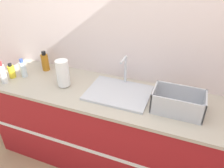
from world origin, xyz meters
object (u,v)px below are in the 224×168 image
(sink, at_px, (119,92))
(bottle_amber, at_px, (45,62))
(bottle_yellow, at_px, (12,71))
(bottle_clear, at_px, (23,69))
(dish_rack, at_px, (178,104))
(paper_towel_roll, at_px, (63,73))
(bottle_white_spray, at_px, (3,74))

(sink, height_order, bottle_amber, sink)
(bottle_yellow, bearing_deg, bottle_clear, 29.84)
(bottle_yellow, xyz_separation_m, bottle_clear, (0.10, 0.06, 0.02))
(dish_rack, height_order, bottle_yellow, dish_rack)
(bottle_clear, bearing_deg, bottle_yellow, -150.16)
(paper_towel_roll, height_order, bottle_yellow, paper_towel_roll)
(paper_towel_roll, relative_size, bottle_white_spray, 1.16)
(paper_towel_roll, bearing_deg, sink, 6.88)
(dish_rack, xyz_separation_m, bottle_yellow, (-1.61, -0.05, 0.00))
(sink, relative_size, bottle_yellow, 3.65)
(paper_towel_roll, distance_m, dish_rack, 1.04)
(bottle_clear, bearing_deg, paper_towel_roll, -0.93)
(sink, distance_m, dish_rack, 0.52)
(sink, relative_size, dish_rack, 1.40)
(sink, height_order, bottle_yellow, sink)
(bottle_white_spray, xyz_separation_m, bottle_clear, (0.09, 0.17, -0.01))
(sink, xyz_separation_m, bottle_amber, (-0.88, 0.14, 0.08))
(bottle_amber, bearing_deg, paper_towel_roll, -30.45)
(dish_rack, xyz_separation_m, bottle_white_spray, (-1.60, -0.16, 0.03))
(paper_towel_roll, height_order, dish_rack, paper_towel_roll)
(sink, xyz_separation_m, paper_towel_roll, (-0.52, -0.06, 0.11))
(dish_rack, relative_size, bottle_clear, 2.06)
(paper_towel_roll, distance_m, bottle_amber, 0.41)
(paper_towel_roll, relative_size, dish_rack, 0.65)
(bottle_white_spray, distance_m, bottle_clear, 0.19)
(paper_towel_roll, xyz_separation_m, bottle_yellow, (-0.57, -0.05, -0.06))
(dish_rack, distance_m, bottle_yellow, 1.61)
(dish_rack, distance_m, bottle_amber, 1.41)
(sink, distance_m, bottle_amber, 0.89)
(bottle_amber, xyz_separation_m, bottle_clear, (-0.12, -0.20, -0.01))
(dish_rack, height_order, bottle_white_spray, bottle_white_spray)
(paper_towel_roll, bearing_deg, bottle_yellow, -175.06)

